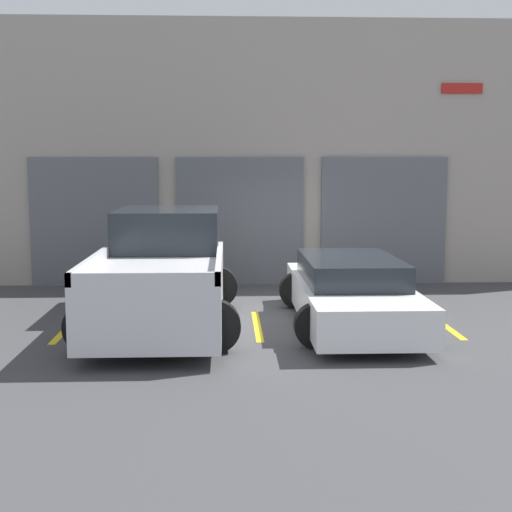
# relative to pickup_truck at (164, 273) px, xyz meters

# --- Properties ---
(ground_plane) EXTENTS (28.00, 28.00, 0.00)m
(ground_plane) POSITION_rel_pickup_truck_xyz_m (1.55, 0.80, -0.85)
(ground_plane) COLOR #3D3D3F
(shophouse_building) EXTENTS (16.81, 0.68, 5.76)m
(shophouse_building) POSITION_rel_pickup_truck_xyz_m (1.54, 4.09, 1.98)
(shophouse_building) COLOR #9E9389
(shophouse_building) RESTS_ON ground
(pickup_truck) EXTENTS (2.50, 5.20, 1.84)m
(pickup_truck) POSITION_rel_pickup_truck_xyz_m (0.00, 0.00, 0.00)
(pickup_truck) COLOR silver
(pickup_truck) RESTS_ON ground
(sedan_white) EXTENTS (2.16, 4.65, 1.12)m
(sedan_white) POSITION_rel_pickup_truck_xyz_m (3.10, -0.30, -0.31)
(sedan_white) COLOR white
(sedan_white) RESTS_ON ground
(parking_stripe_far_left) EXTENTS (0.12, 2.20, 0.01)m
(parking_stripe_far_left) POSITION_rel_pickup_truck_xyz_m (-1.55, -0.33, -0.85)
(parking_stripe_far_left) COLOR gold
(parking_stripe_far_left) RESTS_ON ground
(parking_stripe_left) EXTENTS (0.12, 2.20, 0.01)m
(parking_stripe_left) POSITION_rel_pickup_truck_xyz_m (1.55, -0.33, -0.85)
(parking_stripe_left) COLOR gold
(parking_stripe_left) RESTS_ON ground
(parking_stripe_centre) EXTENTS (0.12, 2.20, 0.01)m
(parking_stripe_centre) POSITION_rel_pickup_truck_xyz_m (4.65, -0.33, -0.85)
(parking_stripe_centre) COLOR gold
(parking_stripe_centre) RESTS_ON ground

